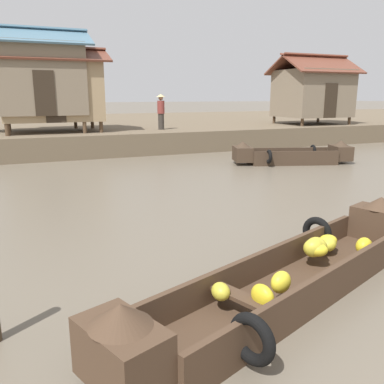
{
  "coord_description": "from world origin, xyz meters",
  "views": [
    {
      "loc": [
        -2.99,
        0.54,
        2.56
      ],
      "look_at": [
        -0.16,
        7.18,
        0.84
      ],
      "focal_mm": 38.07,
      "sensor_mm": 36.0,
      "label": 1
    }
  ],
  "objects_px": {
    "banana_boat": "(295,273)",
    "stilt_house_mid_left": "(41,78)",
    "vendor_person": "(161,110)",
    "stilt_house_mid_right": "(51,89)",
    "stilt_house_right": "(313,92)",
    "fishing_skiff_distant": "(292,155)"
  },
  "relations": [
    {
      "from": "stilt_house_mid_right",
      "to": "vendor_person",
      "type": "xyz_separation_m",
      "value": [
        4.82,
        -0.62,
        -0.93
      ]
    },
    {
      "from": "banana_boat",
      "to": "stilt_house_right",
      "type": "bearing_deg",
      "value": 50.69
    },
    {
      "from": "fishing_skiff_distant",
      "to": "stilt_house_right",
      "type": "distance_m",
      "value": 8.88
    },
    {
      "from": "stilt_house_mid_right",
      "to": "stilt_house_right",
      "type": "xyz_separation_m",
      "value": [
        13.95,
        -0.27,
        -0.09
      ]
    },
    {
      "from": "fishing_skiff_distant",
      "to": "banana_boat",
      "type": "bearing_deg",
      "value": -126.21
    },
    {
      "from": "stilt_house_right",
      "to": "vendor_person",
      "type": "distance_m",
      "value": 9.18
    },
    {
      "from": "banana_boat",
      "to": "stilt_house_right",
      "type": "height_order",
      "value": "stilt_house_right"
    },
    {
      "from": "fishing_skiff_distant",
      "to": "stilt_house_mid_left",
      "type": "xyz_separation_m",
      "value": [
        -8.49,
        6.71,
        2.97
      ]
    },
    {
      "from": "fishing_skiff_distant",
      "to": "stilt_house_mid_right",
      "type": "relative_size",
      "value": 0.94
    },
    {
      "from": "stilt_house_mid_left",
      "to": "stilt_house_mid_right",
      "type": "height_order",
      "value": "stilt_house_mid_left"
    },
    {
      "from": "banana_boat",
      "to": "stilt_house_mid_right",
      "type": "distance_m",
      "value": 15.57
    },
    {
      "from": "stilt_house_mid_left",
      "to": "vendor_person",
      "type": "distance_m",
      "value": 5.46
    },
    {
      "from": "banana_boat",
      "to": "stilt_house_mid_right",
      "type": "height_order",
      "value": "stilt_house_mid_right"
    },
    {
      "from": "banana_boat",
      "to": "vendor_person",
      "type": "distance_m",
      "value": 15.07
    },
    {
      "from": "banana_boat",
      "to": "vendor_person",
      "type": "relative_size",
      "value": 3.46
    },
    {
      "from": "banana_boat",
      "to": "stilt_house_mid_right",
      "type": "xyz_separation_m",
      "value": [
        -1.67,
        15.27,
        2.53
      ]
    },
    {
      "from": "banana_boat",
      "to": "stilt_house_mid_left",
      "type": "relative_size",
      "value": 1.3
    },
    {
      "from": "stilt_house_mid_left",
      "to": "vendor_person",
      "type": "height_order",
      "value": "stilt_house_mid_left"
    },
    {
      "from": "banana_boat",
      "to": "fishing_skiff_distant",
      "type": "relative_size",
      "value": 1.26
    },
    {
      "from": "stilt_house_mid_left",
      "to": "fishing_skiff_distant",
      "type": "bearing_deg",
      "value": -38.36
    },
    {
      "from": "fishing_skiff_distant",
      "to": "stilt_house_mid_left",
      "type": "height_order",
      "value": "stilt_house_mid_left"
    },
    {
      "from": "stilt_house_mid_right",
      "to": "fishing_skiff_distant",
      "type": "bearing_deg",
      "value": -38.71
    }
  ]
}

